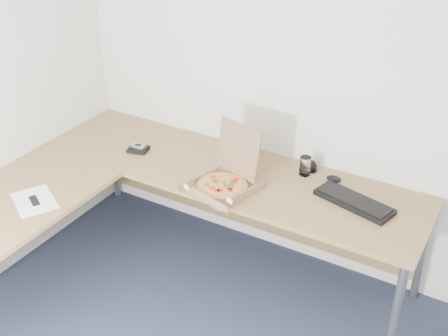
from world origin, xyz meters
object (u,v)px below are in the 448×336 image
Objects in this scene: wallet at (138,149)px; keyboard at (354,202)px; pizza_box at (224,182)px; desk at (144,192)px; drinking_glass at (305,166)px.

keyboard is at bearing -9.96° from wallet.
pizza_box reaches higher than keyboard.
desk is 1.23m from keyboard.
pizza_box is 0.73m from wallet.
keyboard is (0.72, 0.22, -0.03)m from pizza_box.
wallet is at bearing 131.34° from desk.
desk is 0.99m from drinking_glass.
pizza_box is at bearing -147.94° from keyboard.
drinking_glass is (0.76, 0.62, 0.09)m from desk.
desk is at bearing -140.88° from drinking_glass.
keyboard is at bearing 33.39° from pizza_box.
desk is 19.45× the size of wallet.
desk is at bearing -62.82° from wallet.
drinking_glass is at bearing 171.28° from keyboard.
desk is 0.47m from wallet.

